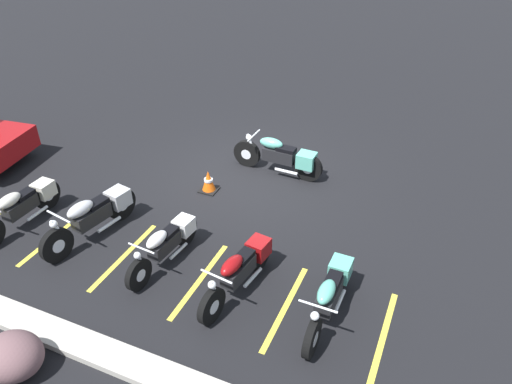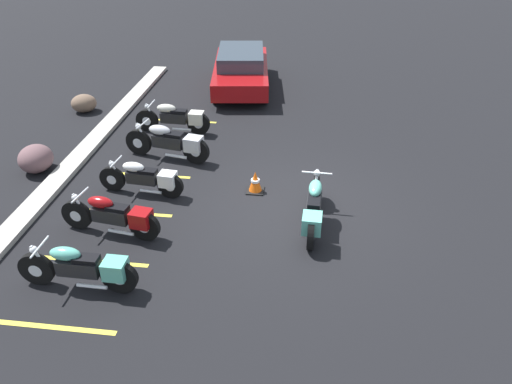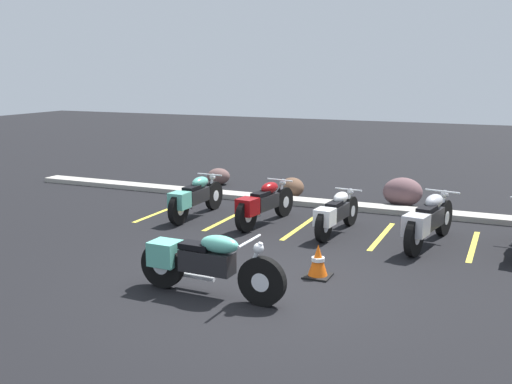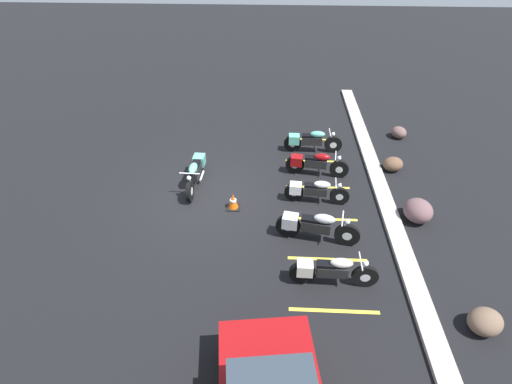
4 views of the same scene
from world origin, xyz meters
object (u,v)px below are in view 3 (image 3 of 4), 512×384
parked_bike_3 (428,220)px  landscape_rock_3 (403,192)px  motorcycle_teal_featured (203,262)px  landscape_rock_2 (292,187)px  parked_bike_1 (263,203)px  landscape_rock_0 (219,176)px  parked_bike_2 (336,213)px  traffic_cone (318,262)px  parked_bike_0 (194,197)px

parked_bike_3 → landscape_rock_3: bearing=28.4°
motorcycle_teal_featured → landscape_rock_2: size_ratio=3.32×
parked_bike_1 → landscape_rock_3: 3.71m
parked_bike_1 → landscape_rock_0: parked_bike_1 is taller
motorcycle_teal_featured → landscape_rock_0: size_ratio=3.64×
parked_bike_2 → traffic_cone: parked_bike_2 is taller
landscape_rock_0 → landscape_rock_3: 5.24m
motorcycle_teal_featured → parked_bike_3: (2.56, 3.70, 0.01)m
parked_bike_3 → landscape_rock_2: size_ratio=3.34×
motorcycle_teal_featured → parked_bike_1: size_ratio=1.06×
parked_bike_2 → landscape_rock_0: size_ratio=3.21×
parked_bike_3 → traffic_cone: (-1.30, -2.34, -0.25)m
parked_bike_3 → landscape_rock_0: (-6.20, 3.84, -0.26)m
motorcycle_teal_featured → parked_bike_2: (0.82, 3.82, -0.06)m
landscape_rock_3 → parked_bike_3: bearing=-72.2°
motorcycle_teal_featured → landscape_rock_3: 7.02m
parked_bike_3 → landscape_rock_2: (-3.73, 3.05, -0.24)m
parked_bike_0 → landscape_rock_3: bearing=-52.2°
parked_bike_1 → parked_bike_3: 3.33m
parked_bike_0 → landscape_rock_0: (-1.29, 3.63, -0.23)m
landscape_rock_2 → parked_bike_1: bearing=-81.7°
parked_bike_2 → parked_bike_3: size_ratio=0.88×
parked_bike_0 → landscape_rock_3: (3.90, 2.93, -0.12)m
parked_bike_3 → landscape_rock_0: size_ratio=3.66×
parked_bike_2 → landscape_rock_2: 3.53m
parked_bike_0 → parked_bike_3: parked_bike_3 is taller
parked_bike_1 → landscape_rock_2: 2.84m
parked_bike_0 → parked_bike_1: bearing=-87.9°
parked_bike_0 → landscape_rock_2: (1.18, 2.84, -0.21)m
landscape_rock_0 → landscape_rock_2: size_ratio=0.91×
motorcycle_teal_featured → landscape_rock_3: motorcycle_teal_featured is taller
motorcycle_teal_featured → parked_bike_1: motorcycle_teal_featured is taller
landscape_rock_0 → motorcycle_teal_featured: bearing=-64.3°
landscape_rock_3 → motorcycle_teal_featured: bearing=-102.8°
parked_bike_3 → traffic_cone: bearing=161.5°
landscape_rock_0 → landscape_rock_2: landscape_rock_2 is taller
parked_bike_1 → landscape_rock_3: parked_bike_1 is taller
parked_bike_3 → landscape_rock_0: parked_bike_3 is taller
parked_bike_1 → motorcycle_teal_featured: bearing=-161.1°
landscape_rock_0 → parked_bike_3: bearing=-31.8°
landscape_rock_3 → traffic_cone: (-0.30, -5.48, -0.10)m
parked_bike_1 → landscape_rock_0: (-2.88, 3.60, -0.22)m
parked_bike_1 → parked_bike_2: 1.58m
traffic_cone → landscape_rock_2: bearing=114.2°
parked_bike_3 → landscape_rock_3: 3.30m
parked_bike_1 → landscape_rock_3: bearing=-30.5°
parked_bike_3 → parked_bike_2: bearing=96.4°
traffic_cone → parked_bike_0: bearing=144.8°
parked_bike_0 → landscape_rock_0: size_ratio=3.45×
parked_bike_2 → landscape_rock_3: (0.74, 3.02, -0.09)m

